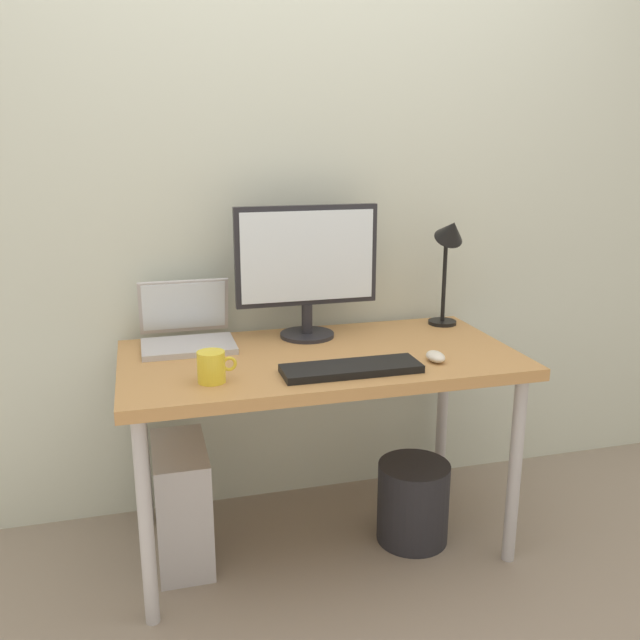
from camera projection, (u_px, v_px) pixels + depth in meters
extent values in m
plane|color=gray|center=(320.00, 540.00, 2.49)|extent=(6.00, 6.00, 0.00)
cube|color=silver|center=(292.00, 175.00, 2.53)|extent=(4.40, 0.04, 2.60)
cube|color=#B7844C|center=(320.00, 360.00, 2.31)|extent=(1.34, 0.69, 0.04)
cylinder|color=#B2B2B7|center=(146.00, 523.00, 1.98)|extent=(0.04, 0.04, 0.68)
cylinder|color=#B2B2B7|center=(515.00, 471.00, 2.29)|extent=(0.04, 0.04, 0.68)
cylinder|color=#B2B2B7|center=(142.00, 442.00, 2.51)|extent=(0.04, 0.04, 0.68)
cylinder|color=#B2B2B7|center=(442.00, 409.00, 2.82)|extent=(0.04, 0.04, 0.68)
cylinder|color=#232328|center=(307.00, 335.00, 2.50)|extent=(0.20, 0.20, 0.01)
cylinder|color=#232328|center=(307.00, 319.00, 2.49)|extent=(0.04, 0.04, 0.11)
cube|color=#232328|center=(307.00, 256.00, 2.42)|extent=(0.52, 0.03, 0.36)
cube|color=white|center=(308.00, 256.00, 2.41)|extent=(0.48, 0.01, 0.32)
cube|color=#B2B2B7|center=(189.00, 346.00, 2.35)|extent=(0.32, 0.22, 0.02)
cube|color=#B2B2B7|center=(184.00, 306.00, 2.46)|extent=(0.32, 0.07, 0.20)
cube|color=white|center=(184.00, 306.00, 2.45)|extent=(0.30, 0.06, 0.18)
cylinder|color=black|center=(442.00, 322.00, 2.67)|extent=(0.11, 0.11, 0.01)
cylinder|color=black|center=(444.00, 279.00, 2.63)|extent=(0.02, 0.02, 0.33)
cone|color=black|center=(451.00, 230.00, 2.54)|extent=(0.11, 0.14, 0.13)
cube|color=black|center=(351.00, 369.00, 2.12)|extent=(0.44, 0.14, 0.02)
ellipsoid|color=silver|center=(436.00, 357.00, 2.22)|extent=(0.06, 0.09, 0.03)
cylinder|color=yellow|center=(211.00, 367.00, 2.03)|extent=(0.08, 0.08, 0.10)
torus|color=yellow|center=(229.00, 364.00, 2.04)|extent=(0.05, 0.01, 0.05)
cube|color=#B2B2B7|center=(182.00, 503.00, 2.34)|extent=(0.18, 0.36, 0.42)
cylinder|color=#232328|center=(413.00, 502.00, 2.46)|extent=(0.26, 0.26, 0.30)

